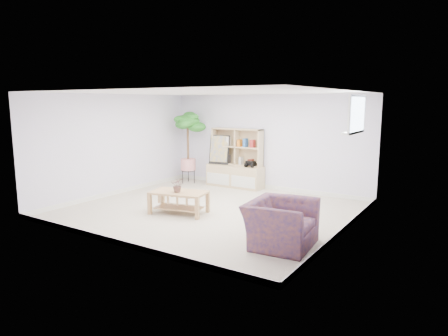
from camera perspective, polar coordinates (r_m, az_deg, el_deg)
The scene contains 14 objects.
floor at distance 8.33m, azimuth -1.93°, elevation -5.99°, with size 5.50×5.00×0.01m, color beige.
ceiling at distance 8.03m, azimuth -2.03°, elevation 10.74°, with size 5.50×5.00×0.01m, color white.
walls at distance 8.10m, azimuth -1.98°, elevation 2.22°, with size 5.51×5.01×2.40m.
baseboard at distance 8.32m, azimuth -1.93°, elevation -5.66°, with size 5.50×5.00×0.10m, color white, non-canonical shape.
window at distance 7.43m, azimuth 18.51°, elevation 7.29°, with size 0.10×0.98×0.68m, color silver, non-canonical shape.
window_sill at distance 7.46m, azimuth 17.93°, elevation 4.86°, with size 0.14×1.00×0.04m, color white.
storage_unit at distance 10.43m, azimuth 1.61°, elevation 1.43°, with size 1.53×0.52×1.53m, color #CDB88B, non-canonical shape.
poster at distance 10.61m, azimuth -0.66°, elevation 2.64°, with size 0.56×0.13×0.77m, color yellow, non-canonical shape.
toy_truck at distance 10.16m, azimuth 3.82°, elevation 0.62°, with size 0.33×0.23×0.18m, color black, non-canonical shape.
coffee_table at distance 8.07m, azimuth -6.45°, elevation -4.91°, with size 1.10×0.60×0.45m, color tan, non-canonical shape.
table_plant at distance 7.93m, azimuth -6.62°, elevation -2.44°, with size 0.26×0.22×0.29m, color #2C5F29.
floor_tree at distance 10.96m, azimuth -5.17°, elevation 2.91°, with size 0.72×0.72×1.96m, color #246B23, non-canonical shape.
armchair at distance 6.29m, azimuth 8.13°, elevation -7.42°, with size 1.09×0.95×0.81m, color navy.
sill_plant at distance 7.72m, azimuth 18.53°, elevation 6.02°, with size 0.13×0.11×0.24m, color #246B23.
Camera 1 is at (4.59, -6.59, 2.21)m, focal length 32.00 mm.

